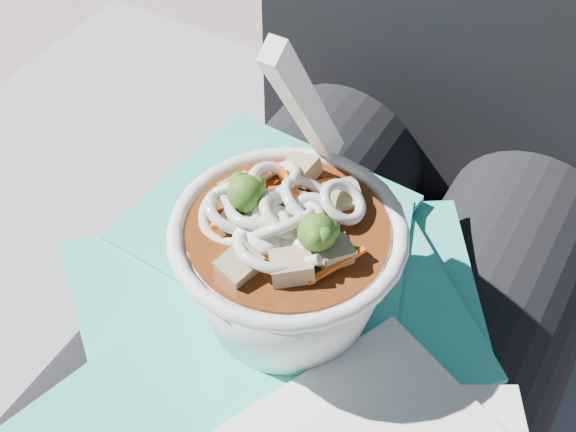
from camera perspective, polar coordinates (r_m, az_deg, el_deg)
The scene contains 5 objects.
stone_ledge at distance 0.88m, azimuth 5.82°, elevation -14.63°, with size 1.00×0.50×0.44m, color gray.
lap at distance 0.56m, azimuth 1.19°, elevation -12.36°, with size 0.31×0.48×0.14m.
person_body at distance 0.58m, azimuth 5.67°, elevation -4.02°, with size 0.34×0.94×0.98m.
plastic_bag at distance 0.49m, azimuth -0.47°, elevation -8.02°, with size 0.30×0.36×0.02m.
udon_bowl at distance 0.45m, azimuth -0.04°, elevation -2.94°, with size 0.15×0.15×0.19m.
Camera 1 is at (0.13, -0.25, 0.99)m, focal length 50.00 mm.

